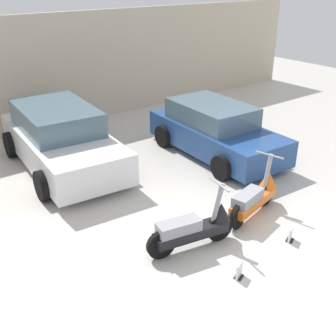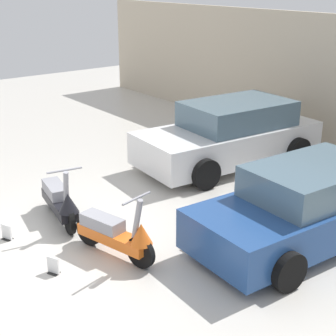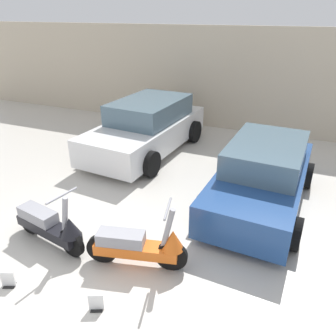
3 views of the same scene
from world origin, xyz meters
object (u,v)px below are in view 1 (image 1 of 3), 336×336
Objects in this scene: scooter_front_right at (255,196)px; placard_near_right_scooter at (290,235)px; car_rear_center at (215,131)px; placard_near_left_scooter at (239,271)px; car_rear_left at (61,139)px; scooter_front_left at (195,227)px.

placard_near_right_scooter is (-0.17, -0.98, -0.28)m from scooter_front_right.
car_rear_center is 14.82× the size of placard_near_left_scooter.
car_rear_left reaches higher than car_rear_center.
car_rear_left reaches higher than placard_near_right_scooter.
placard_near_left_scooter is at bearing -158.08° from scooter_front_right.
car_rear_center is (3.37, -1.64, -0.07)m from car_rear_left.
scooter_front_right is 4.70m from car_rear_left.
car_rear_left is at bearing 105.34° from scooter_front_left.
placard_near_right_scooter is (1.40, 0.14, 0.00)m from placard_near_left_scooter.
scooter_front_left is at bearing 9.39° from car_rear_left.
placard_near_left_scooter is at bearing -174.35° from placard_near_right_scooter.
car_rear_left is at bearing 108.81° from placard_near_right_scooter.
car_rear_center is at bearing 68.91° from car_rear_left.
car_rear_left is 5.57m from placard_near_right_scooter.
scooter_front_left is at bearing 91.97° from placard_near_left_scooter.
car_rear_left reaches higher than scooter_front_left.
car_rear_center is 14.82× the size of placard_near_right_scooter.
scooter_front_left is 0.37× the size of car_rear_left.
scooter_front_left reaches higher than placard_near_left_scooter.
placard_near_left_scooter is at bearing -77.25° from scooter_front_left.
scooter_front_left reaches higher than placard_near_right_scooter.
car_rear_left is (-1.96, 4.27, 0.29)m from scooter_front_right.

